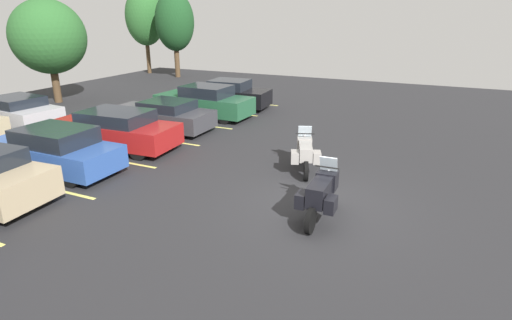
{
  "coord_description": "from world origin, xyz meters",
  "views": [
    {
      "loc": [
        -9.73,
        -2.7,
        4.83
      ],
      "look_at": [
        0.2,
        1.93,
        0.93
      ],
      "focal_mm": 29.11,
      "sensor_mm": 36.0,
      "label": 1
    }
  ],
  "objects": [
    {
      "name": "car_far_silver",
      "position": [
        2.17,
        14.85,
        0.66
      ],
      "size": [
        2.34,
        4.92,
        1.35
      ],
      "color": "#B7B7BC",
      "rests_on": "ground"
    },
    {
      "name": "ground",
      "position": [
        0.0,
        0.0,
        -0.05
      ],
      "size": [
        44.0,
        44.0,
        0.1
      ],
      "primitive_type": "cube",
      "color": "#262628"
    },
    {
      "name": "parking_stripes",
      "position": [
        -0.88,
        8.27,
        0.0
      ],
      "size": [
        24.12,
        5.16,
        0.01
      ],
      "color": "#EAE066",
      "rests_on": "ground"
    },
    {
      "name": "tree_far_right",
      "position": [
        18.61,
        20.43,
        4.46
      ],
      "size": [
        3.12,
        3.12,
        6.72
      ],
      "color": "#4C3823",
      "rests_on": "ground"
    },
    {
      "name": "car_green",
      "position": [
        7.26,
        7.98,
        0.74
      ],
      "size": [
        1.97,
        4.79,
        1.53
      ],
      "color": "#235638",
      "rests_on": "ground"
    },
    {
      "name": "car_charcoal",
      "position": [
        4.41,
        8.36,
        0.64
      ],
      "size": [
        1.91,
        4.54,
        1.31
      ],
      "color": "#38383D",
      "rests_on": "ground"
    },
    {
      "name": "car_black",
      "position": [
        9.56,
        7.95,
        0.71
      ],
      "size": [
        2.1,
        4.6,
        1.48
      ],
      "color": "black",
      "rests_on": "ground"
    },
    {
      "name": "tree_right",
      "position": [
        6.71,
        17.38,
        3.57
      ],
      "size": [
        3.94,
        3.94,
        5.56
      ],
      "color": "#4C3823",
      "rests_on": "ground"
    },
    {
      "name": "tree_center_left",
      "position": [
        17.72,
        16.92,
        4.17
      ],
      "size": [
        2.95,
        2.95,
        6.39
      ],
      "color": "#4C3823",
      "rests_on": "ground"
    },
    {
      "name": "car_red",
      "position": [
        1.57,
        8.39,
        0.72
      ],
      "size": [
        2.2,
        4.99,
        1.44
      ],
      "color": "maroon",
      "rests_on": "ground"
    },
    {
      "name": "motorcycle_touring",
      "position": [
        -0.65,
        -0.22,
        0.67
      ],
      "size": [
        2.13,
        0.96,
        1.42
      ],
      "color": "black",
      "rests_on": "ground"
    },
    {
      "name": "motorcycle_second",
      "position": [
        2.33,
        1.18,
        0.62
      ],
      "size": [
        2.07,
        1.18,
        1.32
      ],
      "color": "black",
      "rests_on": "ground"
    },
    {
      "name": "car_blue",
      "position": [
        -1.1,
        8.43,
        0.7
      ],
      "size": [
        1.82,
        4.56,
        1.45
      ],
      "color": "#2D519E",
      "rests_on": "ground"
    }
  ]
}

